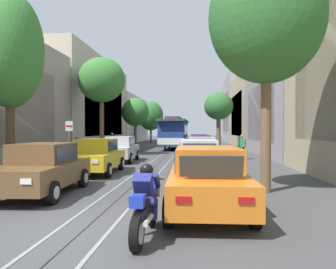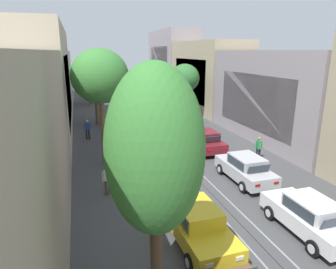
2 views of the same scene
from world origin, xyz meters
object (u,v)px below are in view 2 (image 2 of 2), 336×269
at_px(street_tree_kerb_right_second, 185,79).
at_px(pedestrian_on_left_pavement, 259,147).
at_px(street_tree_kerb_left_near, 155,154).
at_px(cable_car_trolley, 148,112).
at_px(parked_car_blue_fifth_right, 180,124).
at_px(street_tree_kerb_left_mid, 95,86).
at_px(street_tree_kerb_left_fourth, 89,75).
at_px(parked_car_white_second_right, 309,216).
at_px(street_sign_post, 153,204).
at_px(parked_car_silver_mid_left, 157,172).
at_px(parked_car_maroon_fourth_right, 205,140).
at_px(pedestrian_crossing_far, 87,128).
at_px(parked_car_yellow_second_left, 198,225).
at_px(pedestrian_on_right_pavement, 107,179).
at_px(parked_car_silver_mid_right, 245,168).
at_px(street_tree_kerb_left_second, 100,77).

relative_size(street_tree_kerb_right_second, pedestrian_on_left_pavement, 3.62).
height_order(street_tree_kerb_left_near, cable_car_trolley, street_tree_kerb_left_near).
relative_size(parked_car_blue_fifth_right, street_tree_kerb_left_mid, 0.78).
xyz_separation_m(street_tree_kerb_left_fourth, pedestrian_on_left_pavement, (9.96, -27.21, -3.18)).
bearing_deg(parked_car_white_second_right, street_sign_post, 166.79).
height_order(pedestrian_on_left_pavement, street_sign_post, street_sign_post).
bearing_deg(street_tree_kerb_left_fourth, pedestrian_on_left_pavement, -69.89).
relative_size(parked_car_silver_mid_left, street_sign_post, 1.77).
bearing_deg(parked_car_maroon_fourth_right, pedestrian_crossing_far, 145.86).
bearing_deg(parked_car_yellow_second_left, pedestrian_on_right_pavement, 118.96).
bearing_deg(parked_car_silver_mid_right, pedestrian_on_right_pavement, 175.14).
relative_size(street_tree_kerb_left_second, pedestrian_crossing_far, 4.43).
bearing_deg(street_tree_kerb_left_second, street_tree_kerb_left_near, -88.77).
xyz_separation_m(parked_car_yellow_second_left, street_sign_post, (-1.60, 0.78, 0.75)).
xyz_separation_m(parked_car_yellow_second_left, parked_car_white_second_right, (4.69, -0.70, 0.00)).
distance_m(parked_car_silver_mid_right, pedestrian_on_right_pavement, 7.87).
bearing_deg(street_sign_post, street_tree_kerb_right_second, 67.11).
xyz_separation_m(street_tree_kerb_left_near, street_tree_kerb_left_mid, (0.09, 24.80, -0.97)).
bearing_deg(street_tree_kerb_right_second, street_tree_kerb_left_second, -130.91).
distance_m(parked_car_maroon_fourth_right, street_tree_kerb_left_fourth, 25.47).
distance_m(pedestrian_on_right_pavement, street_sign_post, 4.82).
xyz_separation_m(parked_car_white_second_right, parked_car_blue_fifth_right, (0.18, 16.96, 0.00)).
xyz_separation_m(pedestrian_crossing_far, street_sign_post, (1.95, -15.54, 0.59)).
height_order(parked_car_yellow_second_left, pedestrian_on_right_pavement, parked_car_yellow_second_left).
relative_size(parked_car_white_second_right, street_tree_kerb_left_mid, 0.78).
xyz_separation_m(street_tree_kerb_left_mid, street_tree_kerb_left_fourth, (-0.01, 12.88, 0.13)).
relative_size(cable_car_trolley, street_sign_post, 3.69).
distance_m(street_tree_kerb_left_fourth, pedestrian_on_right_pavement, 29.63).
height_order(street_tree_kerb_left_fourth, pedestrian_on_right_pavement, street_tree_kerb_left_fourth).
distance_m(parked_car_silver_mid_right, street_tree_kerb_left_mid, 18.95).
height_order(street_tree_kerb_left_second, pedestrian_on_right_pavement, street_tree_kerb_left_second).
bearing_deg(cable_car_trolley, street_sign_post, -102.43).
xyz_separation_m(street_tree_kerb_left_fourth, cable_car_trolley, (4.67, -16.18, -2.46)).
xyz_separation_m(street_tree_kerb_left_second, street_tree_kerb_left_fourth, (0.36, 24.83, -1.68)).
distance_m(parked_car_white_second_right, street_tree_kerb_left_fourth, 36.33).
height_order(parked_car_silver_mid_left, pedestrian_crossing_far, pedestrian_crossing_far).
bearing_deg(pedestrian_on_left_pavement, pedestrian_on_right_pavement, -168.11).
bearing_deg(parked_car_silver_mid_left, parked_car_yellow_second_left, -87.79).
relative_size(parked_car_white_second_right, street_tree_kerb_right_second, 0.72).
xyz_separation_m(street_tree_kerb_left_mid, street_tree_kerb_right_second, (9.33, -0.76, 0.51)).
xyz_separation_m(street_tree_kerb_left_second, street_sign_post, (1.09, -9.18, -4.25)).
height_order(street_tree_kerb_left_near, street_tree_kerb_right_second, street_tree_kerb_left_near).
distance_m(street_tree_kerb_right_second, street_sign_post, 22.31).
relative_size(parked_car_white_second_right, parked_car_maroon_fourth_right, 1.00).
distance_m(street_tree_kerb_left_mid, pedestrian_crossing_far, 6.47).
distance_m(street_tree_kerb_left_fourth, pedestrian_on_left_pavement, 29.15).
relative_size(street_tree_kerb_left_near, street_tree_kerb_right_second, 1.18).
relative_size(parked_car_silver_mid_left, street_tree_kerb_left_second, 0.58).
distance_m(parked_car_yellow_second_left, street_tree_kerb_left_near, 5.61).
height_order(parked_car_yellow_second_left, cable_car_trolley, cable_car_trolley).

